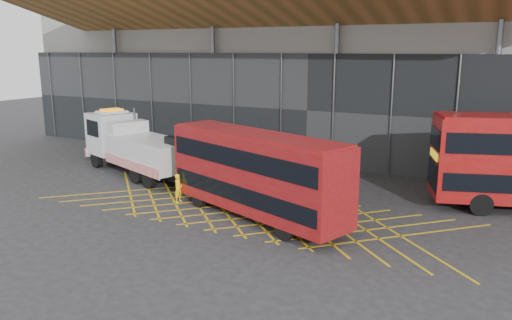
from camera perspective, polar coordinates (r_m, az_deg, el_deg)
The scene contains 6 objects.
ground_plane at distance 28.00m, azimuth -6.90°, elevation -4.77°, with size 120.00×120.00×0.00m, color #262628.
road_markings at distance 26.40m, azimuth -1.13°, elevation -5.75°, with size 23.16×7.16×0.01m.
construction_building at distance 42.51m, azimuth 9.56°, elevation 13.31°, with size 55.00×23.97×18.00m.
recovery_truck at distance 34.55m, azimuth -13.72°, elevation 1.62°, with size 11.90×6.33×4.23m.
bus_towed at distance 24.58m, azimuth -0.05°, elevation -1.31°, with size 10.80×5.99×4.33m.
worker at distance 27.87m, azimuth -8.85°, elevation -3.20°, with size 0.59×0.38×1.61m, color yellow.
Camera 1 is at (15.27, -21.96, 8.30)m, focal length 35.00 mm.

